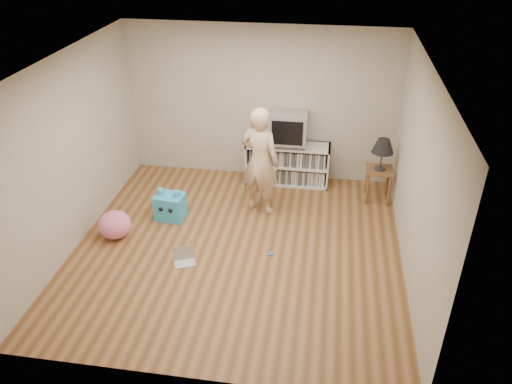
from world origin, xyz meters
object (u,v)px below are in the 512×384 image
object	(u,v)px
media_unit	(288,163)
laptop	(184,258)
dvd_deck	(288,143)
person	(260,161)
plush_blue	(170,206)
crt_tv	(289,127)
plush_pink	(115,225)
side_table	(379,177)
table_lamp	(383,147)

from	to	relation	value
media_unit	laptop	world-z (taller)	media_unit
dvd_deck	person	world-z (taller)	person
plush_blue	crt_tv	bearing A→B (deg)	46.47
crt_tv	laptop	distance (m)	2.85
laptop	plush_pink	world-z (taller)	plush_pink
side_table	media_unit	bearing A→B (deg)	165.53
dvd_deck	side_table	size ratio (longest dim) A/B	0.82
table_lamp	laptop	xyz separation A→B (m)	(-2.64, -2.06, -0.89)
person	plush_pink	world-z (taller)	person
laptop	person	bearing A→B (deg)	37.05
table_lamp	crt_tv	bearing A→B (deg)	166.22
crt_tv	side_table	world-z (taller)	crt_tv
dvd_deck	plush_blue	distance (m)	2.23
person	plush_blue	size ratio (longest dim) A/B	3.51
side_table	laptop	xyz separation A→B (m)	(-2.64, -2.06, -0.36)
media_unit	laptop	distance (m)	2.72
side_table	dvd_deck	bearing A→B (deg)	166.10
side_table	person	world-z (taller)	person
dvd_deck	side_table	xyz separation A→B (m)	(1.49, -0.37, -0.32)
person	laptop	size ratio (longest dim) A/B	4.78
table_lamp	laptop	bearing A→B (deg)	-142.07
media_unit	plush_blue	size ratio (longest dim) A/B	2.89
media_unit	person	xyz separation A→B (m)	(-0.33, -0.99, 0.50)
person	table_lamp	bearing A→B (deg)	-141.60
plush_blue	plush_pink	bearing A→B (deg)	-131.27
dvd_deck	laptop	xyz separation A→B (m)	(-1.15, -2.43, -0.68)
laptop	side_table	bearing A→B (deg)	14.35
media_unit	table_lamp	size ratio (longest dim) A/B	2.72
plush_blue	side_table	bearing A→B (deg)	24.22
table_lamp	person	bearing A→B (deg)	-161.61
side_table	plush_pink	distance (m)	4.12
crt_tv	table_lamp	size ratio (longest dim) A/B	1.17
media_unit	plush_pink	size ratio (longest dim) A/B	2.99
dvd_deck	laptop	size ratio (longest dim) A/B	1.26
person	crt_tv	bearing A→B (deg)	-88.67
side_table	laptop	bearing A→B (deg)	-142.07
crt_tv	table_lamp	xyz separation A→B (m)	(1.49, -0.37, -0.08)
dvd_deck	person	bearing A→B (deg)	-108.62
media_unit	plush_blue	xyz separation A→B (m)	(-1.64, -1.43, -0.14)
media_unit	side_table	bearing A→B (deg)	-14.47
media_unit	person	world-z (taller)	person
plush_pink	table_lamp	bearing A→B (deg)	23.44
dvd_deck	laptop	bearing A→B (deg)	-115.27
crt_tv	plush_pink	size ratio (longest dim) A/B	1.28
plush_blue	plush_pink	xyz separation A→B (m)	(-0.64, -0.59, -0.01)
table_lamp	plush_pink	distance (m)	4.18
dvd_deck	plush_pink	size ratio (longest dim) A/B	0.96
dvd_deck	plush_blue	world-z (taller)	dvd_deck
person	plush_pink	size ratio (longest dim) A/B	3.64
media_unit	dvd_deck	bearing A→B (deg)	-90.00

